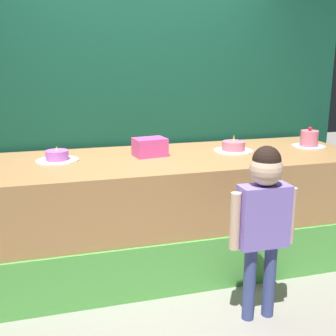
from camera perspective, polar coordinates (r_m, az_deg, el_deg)
name	(u,v)px	position (r m, az deg, el deg)	size (l,w,h in m)	color
ground_plane	(170,296)	(3.30, 0.30, -16.91)	(12.00, 12.00, 0.00)	gray
stage_platform	(153,213)	(3.56, -2.08, -6.08)	(3.51, 1.10, 0.94)	#B27F4C
curtain_backdrop	(135,78)	(3.97, -4.48, 12.13)	(4.18, 0.08, 3.12)	#144C38
child_figure	(264,211)	(2.79, 12.84, -5.64)	(0.46, 0.21, 1.20)	#3F4C8C
pink_box	(150,147)	(3.49, -2.48, 2.85)	(0.26, 0.19, 0.15)	#EB4DA4
cake_left	(57,157)	(3.43, -14.79, 1.49)	(0.34, 0.34, 0.12)	white
cake_center	(233,147)	(3.72, 8.87, 2.83)	(0.34, 0.34, 0.15)	white
cake_right	(309,140)	(4.07, 18.59, 3.65)	(0.31, 0.31, 0.19)	silver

